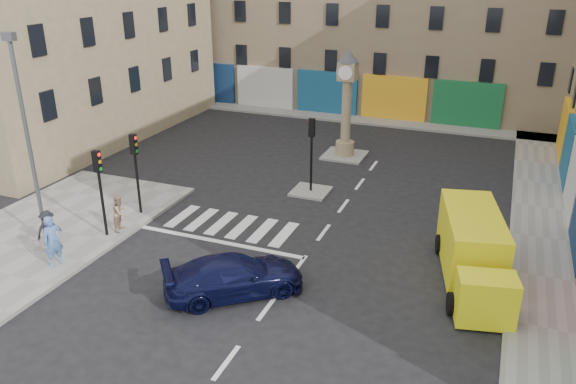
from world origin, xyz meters
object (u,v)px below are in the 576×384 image
Objects in this scene: pedestrian_blue at (53,241)px; pedestrian_tan at (120,213)px; traffic_light_left_near at (99,180)px; traffic_light_island at (312,143)px; yellow_van at (473,250)px; traffic_light_left_far at (135,161)px; navy_sedan at (234,276)px; clock_pillar at (347,97)px; pedestrian_dark at (48,229)px; lamp_post at (27,132)px.

pedestrian_blue reaches higher than pedestrian_tan.
traffic_light_left_near is 1.00× the size of traffic_light_island.
pedestrian_tan is at bearing 12.48° from pedestrian_blue.
yellow_van is at bearing -51.13° from pedestrian_blue.
traffic_light_left_far is 8.29m from navy_sedan.
traffic_light_left_far reaches higher than navy_sedan.
pedestrian_tan is at bearing -114.49° from clock_pillar.
traffic_light_island reaches higher than pedestrian_tan.
traffic_light_left_near is at bearing 145.18° from pedestrian_tan.
navy_sedan is at bearing -31.53° from traffic_light_left_far.
yellow_van is (8.14, -11.51, -2.41)m from clock_pillar.
yellow_van is 4.12× the size of pedestrian_tan.
clock_pillar is at bearing -37.28° from navy_sedan.
navy_sedan is 2.44× the size of pedestrian_blue.
yellow_van reaches higher than pedestrian_tan.
traffic_light_left_near reaches higher than traffic_light_island.
pedestrian_dark is at bearing 135.32° from pedestrian_tan.
yellow_van is 15.42m from pedestrian_blue.
pedestrian_dark is at bearing -30.14° from lamp_post.
traffic_light_island is 12.33m from pedestrian_dark.
traffic_light_left_far is 14.52m from yellow_van.
navy_sedan is 8.25m from pedestrian_dark.
traffic_light_left_far is at bearing 63.43° from lamp_post.
pedestrian_blue reaches higher than navy_sedan.
traffic_light_left_far is 2.34× the size of pedestrian_dark.
clock_pillar reaches higher than traffic_light_island.
navy_sedan is at bearing -86.56° from traffic_light_island.
traffic_light_island is 0.61× the size of clock_pillar.
pedestrian_dark is (-7.67, -9.51, -1.65)m from traffic_light_island.
navy_sedan is at bearing -76.61° from pedestrian_dark.
lamp_post is at bearing -116.57° from traffic_light_left_far.
yellow_van is 3.31× the size of pedestrian_blue.
traffic_light_island is 1.86× the size of pedestrian_blue.
pedestrian_dark is at bearing -128.87° from traffic_light_island.
pedestrian_blue is 1.25× the size of pedestrian_dark.
traffic_light_left_far is at bearing -4.23° from pedestrian_dark.
traffic_light_island is 9.50m from pedestrian_tan.
clock_pillar is 3.07× the size of pedestrian_blue.
lamp_post is (-1.90, -1.40, 2.17)m from traffic_light_left_near.
traffic_light_left_near is at bearing 36.38° from lamp_post.
yellow_van is 4.15× the size of pedestrian_dark.
lamp_post is 17.14m from yellow_van.
pedestrian_blue is (1.76, -1.34, -3.65)m from lamp_post.
traffic_light_left_far is 5.35m from pedestrian_blue.
traffic_light_left_near is at bearing -90.00° from traffic_light_left_far.
clock_pillar is at bearing -12.15° from pedestrian_dark.
yellow_van is at bearing -92.47° from pedestrian_tan.
lamp_post is 17.31m from clock_pillar.
clock_pillar is 15.88m from navy_sedan.
traffic_light_island is at bearing 40.60° from traffic_light_left_far.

